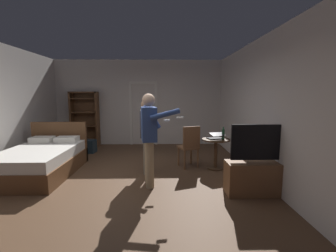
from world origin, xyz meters
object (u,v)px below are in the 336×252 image
side_table (216,149)px  person_striped_shirt (147,132)px  bed (42,160)px  bookshelf (85,117)px  tv_flatscreen (260,174)px  bottle_on_table (223,134)px  laptop (216,137)px  wooden_chair (190,145)px  person_blue_shirt (150,133)px  suitcase_dark (87,146)px

side_table → person_striped_shirt: size_ratio=0.44×
bed → bookshelf: size_ratio=1.15×
bed → person_striped_shirt: person_striped_shirt is taller
tv_flatscreen → side_table: (-0.44, 1.38, 0.11)m
bottle_on_table → bookshelf: bearing=146.8°
laptop → wooden_chair: size_ratio=0.41×
laptop → bottle_on_table: bottle_on_table is taller
bottle_on_table → person_striped_shirt: 1.71m
tv_flatscreen → wooden_chair: bearing=125.4°
tv_flatscreen → wooden_chair: 1.80m
side_table → bottle_on_table: size_ratio=2.44×
bed → wooden_chair: 3.27m
tv_flatscreen → person_blue_shirt: bearing=167.3°
laptop → person_blue_shirt: (-1.44, -0.91, 0.25)m
bottle_on_table → wooden_chair: size_ratio=0.29×
bed → person_striped_shirt: (2.28, 0.02, 0.61)m
bottle_on_table → bed: bearing=-177.4°
person_striped_shirt → suitcase_dark: size_ratio=3.36×
bed → person_striped_shirt: bearing=0.4°
bed → person_blue_shirt: 2.58m
bottle_on_table → person_blue_shirt: size_ratio=0.17×
bottle_on_table → person_blue_shirt: bearing=-151.4°
bottle_on_table → laptop: bearing=166.3°
laptop → wooden_chair: wooden_chair is taller
side_table → suitcase_dark: size_ratio=1.47×
bed → person_striped_shirt: size_ratio=1.29×
side_table → person_striped_shirt: (-1.56, -0.24, 0.44)m
laptop → person_blue_shirt: person_blue_shirt is taller
laptop → suitcase_dark: size_ratio=0.85×
bookshelf → tv_flatscreen: bookshelf is taller
laptop → wooden_chair: bearing=168.3°
suitcase_dark → person_blue_shirt: bearing=-44.2°
laptop → bottle_on_table: size_ratio=1.41×
tv_flatscreen → person_blue_shirt: size_ratio=0.70×
bottle_on_table → wooden_chair: bearing=167.9°
tv_flatscreen → wooden_chair: size_ratio=1.23×
side_table → wooden_chair: size_ratio=0.71×
side_table → wooden_chair: 0.61m
wooden_chair → person_blue_shirt: (-0.86, -1.03, 0.46)m
laptop → bed: bearing=-176.7°
side_table → wooden_chair: bearing=172.6°
side_table → person_striped_shirt: 1.64m
wooden_chair → bottle_on_table: bearing=-12.1°
bookshelf → tv_flatscreen: bearing=-42.5°
laptop → tv_flatscreen: bearing=-71.0°
bottle_on_table → person_striped_shirt: person_striped_shirt is taller
side_table → person_blue_shirt: bearing=-146.8°
wooden_chair → suitcase_dark: 3.23m
side_table → wooden_chair: (-0.60, 0.08, 0.07)m
tv_flatscreen → suitcase_dark: bearing=143.1°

